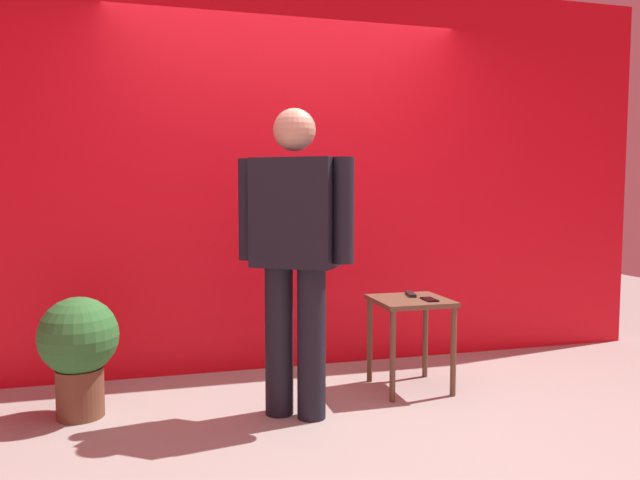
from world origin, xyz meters
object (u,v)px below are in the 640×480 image
Objects in this scene: standing_person at (295,246)px; tv_remote at (411,294)px; side_table at (410,315)px; cell_phone at (429,299)px; potted_plant at (79,346)px.

standing_person is 10.19× the size of tv_remote.
standing_person is 0.99m from side_table.
tv_remote reaches higher than cell_phone.
side_table is at bearing 137.38° from cell_phone.
potted_plant is (-2.00, 0.03, -0.08)m from side_table.
side_table is 0.86× the size of potted_plant.
side_table is at bearing -101.43° from tv_remote.
standing_person is 2.52× the size of potted_plant.
cell_phone is 0.85× the size of tv_remote.
tv_remote is (-0.05, 0.19, 0.01)m from cell_phone.
tv_remote is (0.87, 0.37, -0.37)m from standing_person.
potted_plant reaches higher than side_table.
potted_plant is (-2.05, -0.07, -0.19)m from tv_remote.
standing_person is 12.03× the size of cell_phone.
side_table is 0.17m from cell_phone.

